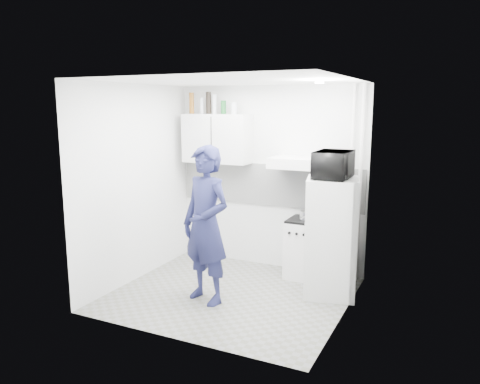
% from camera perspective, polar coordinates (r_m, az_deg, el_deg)
% --- Properties ---
extents(floor, '(2.80, 2.80, 0.00)m').
position_cam_1_polar(floor, '(5.97, -1.17, -12.38)').
color(floor, slate).
rests_on(floor, ground).
extents(ceiling, '(2.80, 2.80, 0.00)m').
position_cam_1_polar(ceiling, '(5.51, -1.27, 13.41)').
color(ceiling, white).
rests_on(ceiling, wall_back).
extents(wall_back, '(2.80, 0.00, 2.80)m').
position_cam_1_polar(wall_back, '(6.72, 3.60, 1.74)').
color(wall_back, silver).
rests_on(wall_back, floor).
extents(wall_left, '(0.00, 2.60, 2.60)m').
position_cam_1_polar(wall_left, '(6.34, -12.59, 0.99)').
color(wall_left, silver).
rests_on(wall_left, floor).
extents(wall_right, '(0.00, 2.60, 2.60)m').
position_cam_1_polar(wall_right, '(5.13, 12.89, -1.24)').
color(wall_right, silver).
rests_on(wall_right, floor).
extents(person, '(0.78, 0.62, 1.87)m').
position_cam_1_polar(person, '(5.52, -4.17, -4.04)').
color(person, '#1B1D43').
rests_on(person, floor).
extents(stove, '(0.49, 0.49, 0.78)m').
position_cam_1_polar(stove, '(6.48, 8.00, -6.92)').
color(stove, white).
rests_on(stove, floor).
extents(fridge, '(0.74, 0.74, 1.46)m').
position_cam_1_polar(fridge, '(5.85, 11.02, -5.44)').
color(fridge, silver).
rests_on(fridge, floor).
extents(stove_top, '(0.47, 0.47, 0.03)m').
position_cam_1_polar(stove_top, '(6.37, 8.10, -3.43)').
color(stove_top, black).
rests_on(stove_top, stove).
extents(saucepan, '(0.20, 0.20, 0.11)m').
position_cam_1_polar(saucepan, '(6.37, 8.17, -2.80)').
color(saucepan, silver).
rests_on(saucepan, stove_top).
extents(microwave, '(0.60, 0.41, 0.33)m').
position_cam_1_polar(microwave, '(5.68, 11.33, 3.28)').
color(microwave, black).
rests_on(microwave, fridge).
extents(bottle_a, '(0.07, 0.07, 0.31)m').
position_cam_1_polar(bottle_a, '(7.01, -5.92, 10.71)').
color(bottle_a, brown).
rests_on(bottle_a, upper_cabinet).
extents(bottle_b, '(0.06, 0.06, 0.23)m').
position_cam_1_polar(bottle_b, '(6.92, -4.68, 10.42)').
color(bottle_b, '#B2B7BC').
rests_on(bottle_b, upper_cabinet).
extents(bottle_c, '(0.08, 0.08, 0.31)m').
position_cam_1_polar(bottle_c, '(6.87, -3.86, 10.78)').
color(bottle_c, black).
rests_on(bottle_c, upper_cabinet).
extents(bottle_d, '(0.06, 0.06, 0.28)m').
position_cam_1_polar(bottle_d, '(6.82, -3.14, 10.63)').
color(bottle_d, '#B2B7BC').
rests_on(bottle_d, upper_cabinet).
extents(canister_a, '(0.08, 0.08, 0.19)m').
position_cam_1_polar(canister_a, '(6.75, -2.02, 10.28)').
color(canister_a, '#144C1E').
rests_on(canister_a, upper_cabinet).
extents(canister_b, '(0.09, 0.09, 0.16)m').
position_cam_1_polar(canister_b, '(6.67, -0.73, 10.17)').
color(canister_b, '#B2B7BC').
rests_on(canister_b, upper_cabinet).
extents(upper_cabinet, '(1.00, 0.35, 0.70)m').
position_cam_1_polar(upper_cabinet, '(6.82, -2.80, 6.53)').
color(upper_cabinet, silver).
rests_on(upper_cabinet, wall_back).
extents(range_hood, '(0.60, 0.50, 0.14)m').
position_cam_1_polar(range_hood, '(6.29, 6.58, 3.58)').
color(range_hood, white).
rests_on(range_hood, wall_back).
extents(backsplash, '(2.74, 0.03, 0.60)m').
position_cam_1_polar(backsplash, '(6.72, 3.54, 0.88)').
color(backsplash, white).
rests_on(backsplash, wall_back).
extents(pipe_a, '(0.05, 0.05, 2.60)m').
position_cam_1_polar(pipe_a, '(6.27, 14.39, 0.81)').
color(pipe_a, white).
rests_on(pipe_a, floor).
extents(pipe_b, '(0.04, 0.04, 2.60)m').
position_cam_1_polar(pipe_b, '(6.30, 13.32, 0.89)').
color(pipe_b, white).
rests_on(pipe_b, floor).
extents(ceiling_spot_fixture, '(0.10, 0.10, 0.02)m').
position_cam_1_polar(ceiling_spot_fixture, '(5.32, 9.65, 13.05)').
color(ceiling_spot_fixture, white).
rests_on(ceiling_spot_fixture, ceiling).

